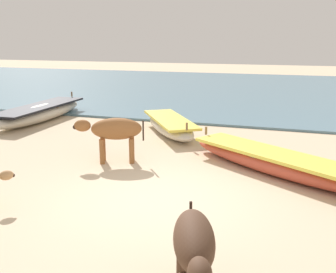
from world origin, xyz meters
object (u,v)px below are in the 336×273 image
fishing_boat_5 (40,112)px  cow_adult_dark (194,246)px  cow_second_adult_brown (114,131)px  fishing_boat_4 (277,162)px  fishing_boat_6 (170,125)px

fishing_boat_5 → cow_adult_dark: (7.68, -7.86, 0.42)m
fishing_boat_5 → cow_adult_dark: bearing=-137.8°
fishing_boat_5 → cow_second_adult_brown: 5.82m
cow_adult_dark → cow_second_adult_brown: bearing=-163.4°
fishing_boat_4 → cow_adult_dark: (-0.61, -4.71, 0.47)m
cow_adult_dark → cow_second_adult_brown: cow_second_adult_brown is taller
fishing_boat_6 → fishing_boat_5: bearing=-128.1°
fishing_boat_4 → cow_second_adult_brown: size_ratio=2.84×
fishing_boat_6 → cow_second_adult_brown: 3.20m
cow_adult_dark → fishing_boat_4: bearing=154.1°
fishing_boat_4 → cow_adult_dark: 4.77m
fishing_boat_6 → cow_adult_dark: 7.99m
cow_second_adult_brown → fishing_boat_4: bearing=163.7°
fishing_boat_5 → cow_second_adult_brown: bearing=-129.3°
cow_adult_dark → cow_second_adult_brown: 5.32m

